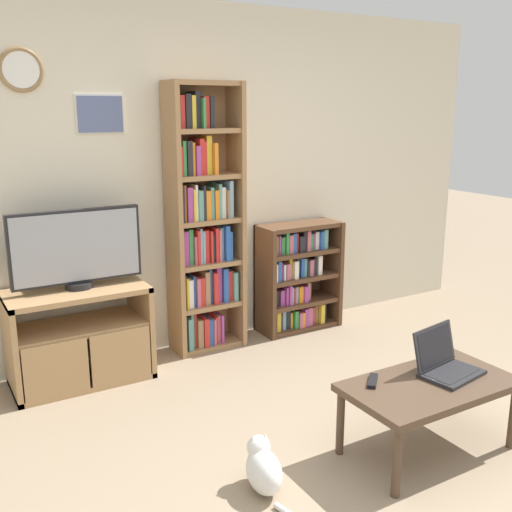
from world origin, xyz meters
The scene contains 10 objects.
ground_plane centered at (0.00, 0.00, 0.00)m, with size 18.00×18.00×0.00m, color gray.
wall_back centered at (-0.01, 2.36, 1.30)m, with size 5.64×0.09×2.60m.
tv_stand centered at (-0.97, 2.05, 0.33)m, with size 0.92×0.48×0.66m.
television centered at (-0.95, 2.09, 0.93)m, with size 0.86×0.18×0.53m.
bookshelf_tall centered at (0.02, 2.19, 0.97)m, with size 0.55×0.28×2.03m.
bookshelf_short centered at (0.87, 2.18, 0.45)m, with size 0.71×0.31×0.91m.
coffee_table centered at (0.43, 0.23, 0.36)m, with size 0.94×0.52×0.41m.
laptop centered at (0.58, 0.27, 0.47)m, with size 0.38×0.32×0.25m.
remote_near_laptop centered at (0.16, 0.38, 0.42)m, with size 0.15×0.14×0.02m.
cat centered at (-0.52, 0.38, 0.12)m, with size 0.21×0.53×0.27m.
Camera 1 is at (-1.88, -1.85, 1.84)m, focal length 42.00 mm.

